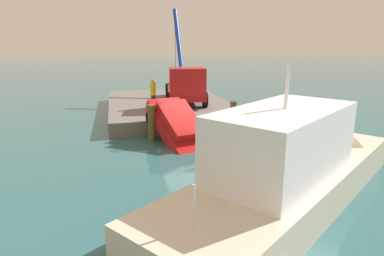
# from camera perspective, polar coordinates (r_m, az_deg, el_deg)

# --- Properties ---
(ground) EXTENTS (200.00, 200.00, 0.00)m
(ground) POSITION_cam_1_polar(r_m,az_deg,el_deg) (18.19, -0.57, -1.59)
(ground) COLOR #2D6066
(dock) EXTENTS (12.39, 8.34, 0.81)m
(dock) POSITION_cam_1_polar(r_m,az_deg,el_deg) (24.73, -4.01, 3.61)
(dock) COLOR slate
(dock) RESTS_ON ground
(crane_truck) EXTENTS (9.85, 3.39, 6.89)m
(crane_truck) POSITION_cam_1_polar(r_m,az_deg,el_deg) (23.64, -1.17, 7.39)
(crane_truck) COLOR maroon
(crane_truck) RESTS_ON dock
(dock_worker) EXTENTS (0.34, 0.34, 1.89)m
(dock_worker) POSITION_cam_1_polar(r_m,az_deg,el_deg) (22.09, -6.55, 5.88)
(dock_worker) COLOR #353535
(dock_worker) RESTS_ON dock
(salvaged_car) EXTENTS (4.78, 3.14, 2.99)m
(salvaged_car) POSITION_cam_1_polar(r_m,az_deg,el_deg) (17.08, -2.05, -0.17)
(salvaged_car) COLOR red
(salvaged_car) RESTS_ON ground
(moored_yacht) EXTENTS (10.54, 12.72, 5.70)m
(moored_yacht) POSITION_cam_1_polar(r_m,az_deg,el_deg) (12.64, 18.86, -7.04)
(moored_yacht) COLOR beige
(moored_yacht) RESTS_ON ground
(piling_near) EXTENTS (0.38, 0.38, 1.86)m
(piling_near) POSITION_cam_1_polar(r_m,az_deg,el_deg) (17.54, -6.78, 0.85)
(piling_near) COLOR brown
(piling_near) RESTS_ON ground
(piling_mid) EXTENTS (0.35, 0.35, 1.90)m
(piling_mid) POSITION_cam_1_polar(r_m,az_deg,el_deg) (18.46, 6.92, 1.58)
(piling_mid) COLOR brown
(piling_mid) RESTS_ON ground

